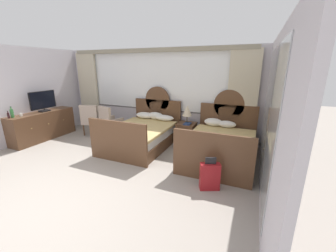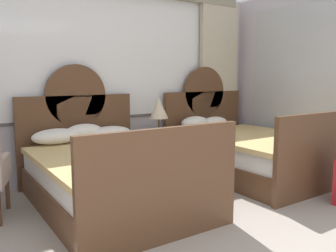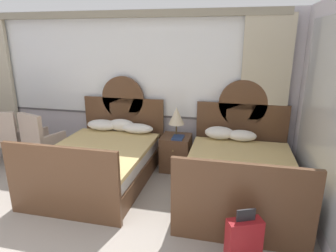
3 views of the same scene
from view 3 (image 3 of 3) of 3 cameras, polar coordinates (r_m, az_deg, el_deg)
wall_back_window at (r=5.56m, az=-9.84°, el=8.68°), size 6.37×0.22×2.70m
bed_near_window at (r=4.82m, az=-12.84°, el=-6.45°), size 1.54×2.18×1.57m
bed_near_mirror at (r=4.37m, az=13.83°, el=-9.13°), size 1.54×2.18×1.57m
nightstand_between_beds at (r=5.09m, az=1.56°, el=-5.27°), size 0.50×0.52×0.61m
table_lamp_on_nightstand at (r=4.90m, az=1.68°, el=1.94°), size 0.27×0.27×0.51m
book_on_nightstand at (r=4.87m, az=1.97°, el=-2.28°), size 0.18×0.26×0.03m
armchair_by_window_left at (r=5.60m, az=-23.86°, el=-2.18°), size 0.71×0.71×1.00m
armchair_by_window_centre at (r=6.05m, az=-29.36°, el=-1.57°), size 0.69×0.69×1.00m
suitcase_on_floor at (r=3.23m, az=14.66°, el=-21.18°), size 0.38×0.28×0.63m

